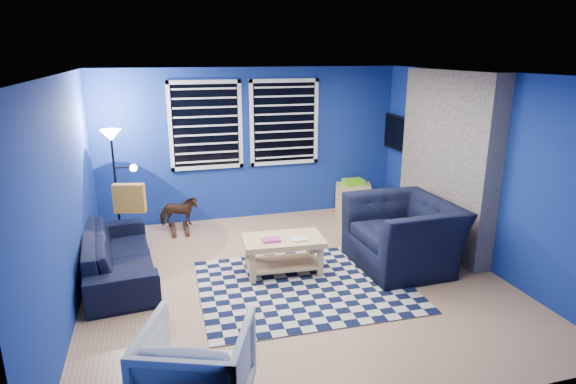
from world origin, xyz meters
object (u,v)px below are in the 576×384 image
object	(u,v)px
armchair_bent	(197,369)
coffee_table	(283,248)
rocking_horse	(179,212)
floor_lamp	(114,151)
tv	(400,134)
armchair_big	(403,234)
cabinet	(353,197)
sofa	(118,255)

from	to	relation	value
armchair_bent	coffee_table	world-z (taller)	armchair_bent
rocking_horse	floor_lamp	world-z (taller)	floor_lamp
tv	armchair_bent	bearing A→B (deg)	-133.74
armchair_big	cabinet	size ratio (longest dim) A/B	1.92
coffee_table	cabinet	bearing A→B (deg)	48.36
coffee_table	tv	bearing A→B (deg)	35.53
sofa	floor_lamp	xyz separation A→B (m)	(-0.02, 1.20, 1.08)
armchair_bent	floor_lamp	bearing A→B (deg)	-57.73
armchair_bent	tv	bearing A→B (deg)	-112.42
floor_lamp	tv	bearing A→B (deg)	1.88
sofa	armchair_big	world-z (taller)	armchair_big
rocking_horse	floor_lamp	xyz separation A→B (m)	(-0.85, -0.24, 1.07)
coffee_table	cabinet	world-z (taller)	cabinet
floor_lamp	cabinet	bearing A→B (deg)	5.91
armchair_big	armchair_bent	world-z (taller)	armchair_big
rocking_horse	floor_lamp	size ratio (longest dim) A/B	0.34
armchair_big	floor_lamp	size ratio (longest dim) A/B	0.80
tv	rocking_horse	xyz separation A→B (m)	(-3.72, 0.09, -1.09)
armchair_big	floor_lamp	bearing A→B (deg)	-119.03
sofa	floor_lamp	size ratio (longest dim) A/B	1.20
armchair_bent	cabinet	size ratio (longest dim) A/B	1.17
sofa	floor_lamp	world-z (taller)	floor_lamp
sofa	floor_lamp	distance (m)	1.61
tv	rocking_horse	bearing A→B (deg)	178.66
rocking_horse	coffee_table	bearing A→B (deg)	-146.17
sofa	coffee_table	bearing A→B (deg)	-108.47
rocking_horse	tv	bearing A→B (deg)	-89.39
armchair_big	tv	bearing A→B (deg)	152.38
armchair_big	coffee_table	bearing A→B (deg)	-98.60
armchair_big	armchair_bent	bearing A→B (deg)	-56.93
sofa	coffee_table	distance (m)	2.06
tv	sofa	bearing A→B (deg)	-163.52
cabinet	floor_lamp	xyz separation A→B (m)	(-3.86, -0.40, 1.12)
armchair_big	rocking_horse	size ratio (longest dim) A/B	2.34
floor_lamp	armchair_bent	bearing A→B (deg)	-79.05
rocking_horse	floor_lamp	bearing A→B (deg)	107.55
sofa	cabinet	bearing A→B (deg)	-72.80
coffee_table	floor_lamp	distance (m)	2.82
coffee_table	cabinet	distance (m)	2.76
cabinet	armchair_bent	bearing A→B (deg)	-105.44
sofa	armchair_big	size ratio (longest dim) A/B	1.50
armchair_bent	floor_lamp	distance (m)	4.04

